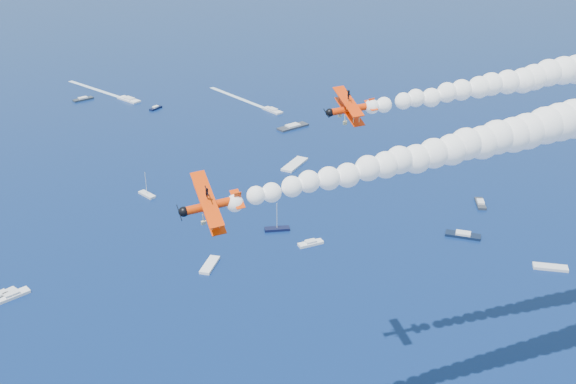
# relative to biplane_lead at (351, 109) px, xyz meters

# --- Properties ---
(biplane_lead) EXTENTS (11.31, 12.38, 7.67)m
(biplane_lead) POSITION_rel_biplane_lead_xyz_m (0.00, 0.00, 0.00)
(biplane_lead) COLOR #F33305
(biplane_trail) EXTENTS (12.47, 13.31, 9.35)m
(biplane_trail) POSITION_rel_biplane_lead_xyz_m (-13.80, -25.65, -5.12)
(biplane_trail) COLOR #F03805
(smoke_trail_lead) EXTENTS (71.32, 61.59, 11.85)m
(smoke_trail_lead) POSITION_rel_biplane_lead_xyz_m (29.97, 16.47, 2.64)
(smoke_trail_lead) COLOR white
(smoke_trail_trail) EXTENTS (71.49, 66.06, 11.85)m
(smoke_trail_trail) POSITION_rel_biplane_lead_xyz_m (14.89, -7.04, -2.48)
(smoke_trail_trail) COLOR white
(spectator_boats) EXTENTS (225.33, 166.44, 0.70)m
(spectator_boats) POSITION_rel_biplane_lead_xyz_m (-21.39, 90.12, -55.35)
(spectator_boats) COLOR white
(spectator_boats) RESTS_ON ground
(boat_wakes) EXTENTS (97.83, 211.29, 0.04)m
(boat_wakes) POSITION_rel_biplane_lead_xyz_m (-98.26, 108.65, -55.67)
(boat_wakes) COLOR white
(boat_wakes) RESTS_ON ground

